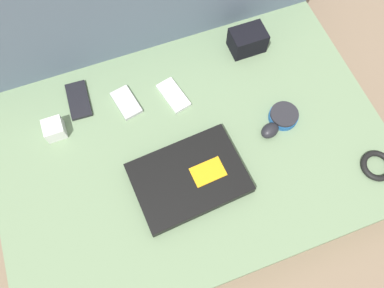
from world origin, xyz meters
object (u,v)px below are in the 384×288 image
Objects in this scene: computer_mouse at (270,130)px; charger_brick at (54,129)px; camera_pouch at (247,40)px; phone_small at (173,95)px; phone_silver at (126,103)px; phone_black at (79,100)px; speaker_puck at (284,116)px; laptop at (189,178)px.

computer_mouse is 0.63m from charger_brick.
camera_pouch is at bearing 59.77° from computer_mouse.
phone_small is at bearing -162.30° from camera_pouch.
phone_silver is 0.92× the size of phone_small.
computer_mouse is 0.31m from camera_pouch.
phone_silver is 0.22m from charger_brick.
charger_brick is (-0.09, -0.08, 0.02)m from phone_black.
phone_black is at bearing 144.59° from phone_silver.
phone_small is at bearing -14.05° from phone_black.
phone_silver is at bearing 127.49° from computer_mouse.
camera_pouch is (0.06, 0.31, 0.02)m from computer_mouse.
computer_mouse is 0.80× the size of speaker_puck.
charger_brick is (-0.32, 0.27, 0.01)m from laptop.
computer_mouse is 0.31m from phone_small.
phone_small is at bearing -21.50° from phone_silver.
phone_small is 0.30m from camera_pouch.
phone_small is at bearing 75.77° from laptop.
computer_mouse is 0.44m from phone_silver.
speaker_puck is at bearing 10.11° from laptop.
laptop reaches higher than speaker_puck.
charger_brick reaches higher than speaker_puck.
charger_brick is at bearing 140.41° from computer_mouse.
phone_black is (-0.50, 0.30, -0.01)m from computer_mouse.
speaker_puck is 0.66× the size of phone_black.
phone_small is (-0.22, 0.22, -0.01)m from computer_mouse.
camera_pouch reaches higher than phone_black.
laptop is 0.28m from computer_mouse.
computer_mouse is 0.63× the size of camera_pouch.
phone_black is 0.56m from camera_pouch.
computer_mouse is 0.53× the size of phone_black.
camera_pouch is (0.56, 0.00, 0.03)m from phone_black.
charger_brick is at bearing -172.36° from camera_pouch.
charger_brick is (-0.65, -0.09, -0.01)m from camera_pouch.
charger_brick reaches higher than phone_silver.
laptop is 0.27m from phone_small.
speaker_puck is (0.33, 0.08, -0.00)m from laptop.
camera_pouch reaches higher than phone_silver.
speaker_puck is 1.52× the size of charger_brick.
phone_small is 1.13× the size of camera_pouch.
phone_silver is at bearing -20.96° from phone_black.
laptop reaches higher than phone_black.
speaker_puck is at bearing -22.77° from phone_black.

